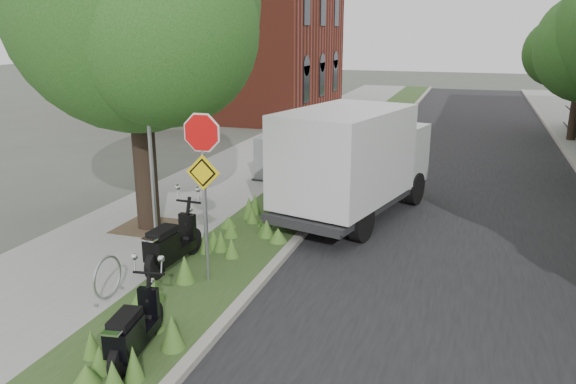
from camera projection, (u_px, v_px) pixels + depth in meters
name	position (u px, v px, depth m)	size (l,w,h in m)	color
ground	(268.00, 312.00, 9.43)	(120.00, 120.00, 0.00)	#4C5147
sidewalk_near	(253.00, 163.00, 19.82)	(3.50, 60.00, 0.12)	gray
verge	(329.00, 168.00, 18.99)	(2.00, 60.00, 0.12)	#28461E
kerb_near	(358.00, 171.00, 18.69)	(0.20, 60.00, 0.13)	#9E9991
road	(467.00, 181.00, 17.65)	(7.00, 60.00, 0.01)	black
street_tree_main	(133.00, 18.00, 11.95)	(6.21, 5.54, 7.66)	black
bare_post	(151.00, 154.00, 11.46)	(0.08, 0.08, 4.00)	#A5A8AD
bike_hoop	(107.00, 278.00, 9.57)	(0.06, 0.78, 0.77)	#A5A8AD
sign_assembly	(203.00, 164.00, 9.75)	(0.94, 0.08, 3.22)	#A5A8AD
brick_building	(244.00, 37.00, 31.21)	(9.40, 10.40, 8.30)	maroon
scooter_near	(169.00, 249.00, 10.69)	(0.44, 1.86, 0.89)	black
scooter_far	(131.00, 336.00, 7.72)	(0.50, 1.64, 0.79)	black
box_truck	(354.00, 157.00, 13.79)	(3.26, 5.59, 2.38)	#262628
utility_cabinet	(270.00, 160.00, 17.18)	(1.01, 0.70, 1.30)	#262628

